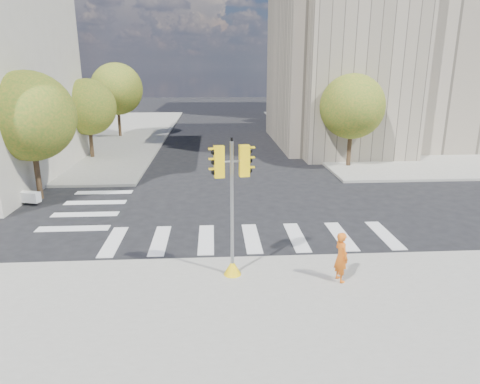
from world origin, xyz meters
name	(u,v)px	position (x,y,z in m)	size (l,w,h in m)	color
ground	(250,221)	(0.00, 0.00, 0.00)	(160.00, 160.00, 0.00)	black
sidewalk_far_right	(418,131)	(20.00, 26.00, 0.07)	(28.00, 40.00, 0.15)	gray
sidewalk_far_left	(28,134)	(-20.00, 26.00, 0.07)	(28.00, 40.00, 0.15)	gray
civic_building	(415,58)	(15.59, 19.12, 7.26)	(26.00, 16.00, 19.39)	gray
office_tower	(390,0)	(22.00, 42.00, 15.00)	(20.00, 18.00, 30.00)	#9EA0A3
tree_lw_near	(30,116)	(-10.50, 4.00, 4.20)	(4.40, 4.40, 6.41)	#382616
tree_lw_mid	(88,107)	(-10.50, 14.00, 3.76)	(4.00, 4.00, 5.77)	#382616
tree_lw_far	(117,89)	(-10.50, 24.00, 4.54)	(4.80, 4.80, 6.95)	#382616
tree_re_near	(352,107)	(7.50, 10.00, 4.05)	(4.20, 4.20, 6.16)	#382616
tree_re_mid	(311,92)	(7.50, 22.00, 4.35)	(4.60, 4.60, 6.66)	#382616
tree_re_far	(289,90)	(7.50, 34.00, 3.87)	(4.00, 4.00, 5.88)	#382616
lamp_near	(342,94)	(8.00, 14.00, 4.58)	(0.35, 0.18, 8.11)	black
lamp_far	(303,86)	(8.00, 28.00, 4.58)	(0.35, 0.18, 8.11)	black
traffic_signal	(232,220)	(-1.01, -5.30, 2.01)	(1.08, 0.56, 4.40)	yellow
photographer	(341,257)	(2.29, -5.92, 0.95)	(0.58, 0.38, 1.59)	orange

